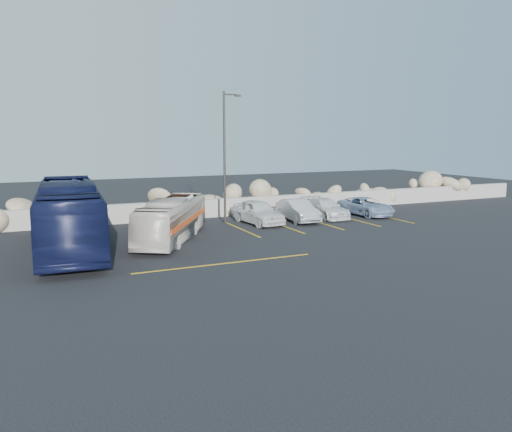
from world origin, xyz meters
name	(u,v)px	position (x,y,z in m)	size (l,w,h in m)	color
ground	(249,262)	(0.00, 0.00, 0.00)	(90.00, 90.00, 0.00)	black
seawall	(175,210)	(0.00, 12.00, 0.60)	(60.00, 0.40, 1.20)	gray
riprap_pile	(170,198)	(0.00, 13.20, 1.30)	(54.00, 2.80, 2.60)	#997F64
parking_lines	(285,231)	(4.64, 5.57, 0.01)	(18.16, 9.36, 0.01)	#BF8E16
lamppost	(225,153)	(2.56, 9.50, 4.30)	(1.14, 0.18, 8.00)	#2E2C29
vintage_bus	(172,219)	(-1.82, 5.80, 1.10)	(1.85, 7.89, 2.20)	silver
tour_coach	(69,215)	(-6.79, 5.89, 1.62)	(2.72, 11.61, 3.23)	#0F1333
car_a	(258,212)	(4.26, 8.44, 0.74)	(1.74, 4.33, 1.47)	silver
car_b	(298,210)	(6.94, 8.25, 0.68)	(1.45, 4.14, 1.37)	#A4A4A8
car_c	(325,208)	(9.28, 8.71, 0.62)	(1.75, 4.30, 1.25)	silver
car_d	(366,206)	(12.31, 8.41, 0.60)	(2.00, 4.34, 1.20)	#7E91B3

